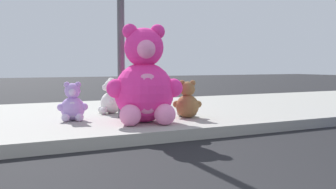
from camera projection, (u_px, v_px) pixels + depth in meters
sidewalk at (46, 120)px, 6.28m from camera, size 28.00×4.40×0.15m
sign_pole at (121, 6)px, 5.88m from camera, size 0.56×0.11×3.20m
plush_pink_large at (144, 83)px, 5.50m from camera, size 1.04×0.98×1.38m
plush_lavender at (73, 105)px, 5.69m from camera, size 0.43×0.40×0.57m
plush_white at (111, 99)px, 6.54m from camera, size 0.41×0.46×0.59m
plush_brown at (187, 103)px, 6.02m from camera, size 0.41×0.42×0.58m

